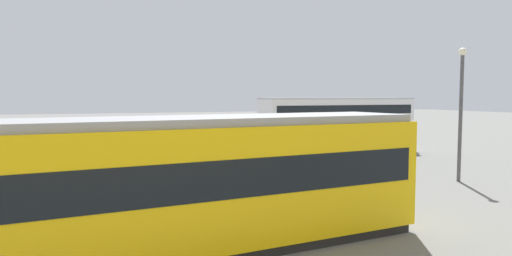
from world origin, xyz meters
TOP-DOWN VIEW (x-y plane):
  - ground_plane at (0.00, 0.00)m, footprint 160.00×160.00m
  - double_decker_bus at (-3.20, -1.28)m, footprint 11.35×3.10m
  - tram_yellow at (11.25, 14.24)m, footprint 15.14×4.28m
  - pedestrian_near_railing at (2.68, 3.80)m, footprint 0.44×0.44m
  - pedestrian_crossing at (-1.60, 6.10)m, footprint 0.43×0.43m
  - pedestrian_railing at (0.20, 5.46)m, footprint 7.49×0.84m
  - info_sign at (4.09, 5.02)m, footprint 1.07×0.35m
  - street_lamp at (-3.33, 9.23)m, footprint 0.36×0.36m

SIDE VIEW (x-z plane):
  - ground_plane at x=0.00m, z-range 0.00..0.00m
  - pedestrian_railing at x=0.20m, z-range 0.20..1.28m
  - pedestrian_near_railing at x=2.68m, z-range 0.13..1.83m
  - pedestrian_crossing at x=-1.60m, z-range 0.14..1.91m
  - info_sign at x=4.09m, z-range 0.45..2.81m
  - tram_yellow at x=11.25m, z-range 0.06..3.43m
  - double_decker_bus at x=-3.20m, z-range 0.06..3.82m
  - street_lamp at x=-3.33m, z-range 0.56..6.60m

